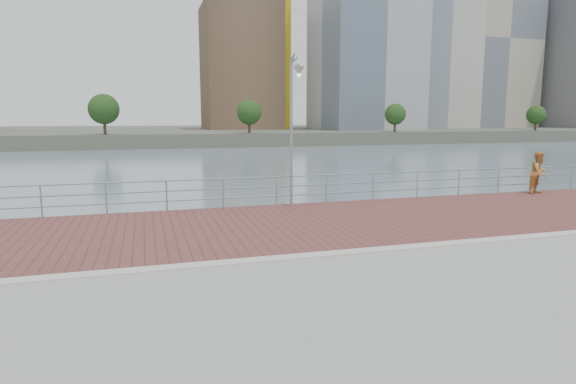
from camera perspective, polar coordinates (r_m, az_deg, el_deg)
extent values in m
plane|color=slate|center=(12.51, 2.74, -16.51)|extent=(400.00, 400.00, 0.00)
cube|color=brown|center=(15.12, -1.74, -3.94)|extent=(40.00, 6.80, 0.02)
cube|color=#B7B5AD|center=(11.78, 2.82, -7.55)|extent=(40.00, 0.40, 0.06)
cube|color=#4C5142|center=(133.27, -15.14, 6.75)|extent=(320.00, 95.00, 2.50)
cylinder|color=#8C9EA8|center=(18.19, -27.21, -1.02)|extent=(0.06, 0.06, 1.10)
cylinder|color=#8C9EA8|center=(17.92, -20.75, -0.74)|extent=(0.06, 0.06, 1.10)
cylinder|color=#8C9EA8|center=(17.88, -14.19, -0.46)|extent=(0.06, 0.06, 1.10)
cylinder|color=#8C9EA8|center=(18.08, -7.68, -0.17)|extent=(0.06, 0.06, 1.10)
cylinder|color=#8C9EA8|center=(18.51, -1.40, 0.12)|extent=(0.06, 0.06, 1.10)
cylinder|color=#8C9EA8|center=(19.14, 4.54, 0.38)|extent=(0.06, 0.06, 1.10)
cylinder|color=#8C9EA8|center=(19.97, 10.04, 0.63)|extent=(0.06, 0.06, 1.10)
cylinder|color=#8C9EA8|center=(20.97, 15.06, 0.84)|extent=(0.06, 0.06, 1.10)
cylinder|color=#8C9EA8|center=(22.11, 19.59, 1.03)|extent=(0.06, 0.06, 1.10)
cylinder|color=#8C9EA8|center=(23.38, 23.66, 1.20)|extent=(0.06, 0.06, 1.10)
cylinder|color=#8C9EA8|center=(24.75, 27.29, 1.34)|extent=(0.06, 0.06, 1.10)
cylinder|color=#8C9EA8|center=(26.22, 30.53, 1.46)|extent=(0.06, 0.06, 1.10)
cylinder|color=#8C9EA8|center=(18.19, -4.52, 1.69)|extent=(39.00, 0.05, 0.05)
cylinder|color=#8C9EA8|center=(18.24, -4.51, 0.52)|extent=(39.00, 0.05, 0.05)
cylinder|color=#8C9EA8|center=(18.30, -4.50, -0.60)|extent=(39.00, 0.05, 0.05)
cylinder|color=gray|center=(17.95, 0.39, 6.65)|extent=(0.11, 0.11, 5.34)
cylinder|color=gray|center=(17.63, 0.84, 15.29)|extent=(0.06, 0.89, 0.06)
cone|color=#B2B2AD|center=(17.19, 1.30, 14.86)|extent=(0.39, 0.39, 0.31)
imported|color=#C47E39|center=(23.90, 27.60, 2.05)|extent=(1.07, 0.94, 1.86)
cube|color=gold|center=(121.56, -0.26, 19.31)|extent=(2.00, 2.00, 50.00)
cube|color=brown|center=(123.57, -5.67, 14.43)|extent=(18.00, 18.00, 30.04)
cube|color=#ADA38E|center=(161.32, 22.20, 15.97)|extent=(24.00, 22.00, 49.41)
cylinder|color=#473323|center=(87.87, -20.92, 7.68)|extent=(0.50, 0.50, 3.98)
sphere|color=#193814|center=(87.88, -21.00, 9.16)|extent=(5.11, 5.11, 5.11)
cylinder|color=#473323|center=(89.65, -4.61, 8.10)|extent=(0.50, 0.50, 3.54)
sphere|color=#193814|center=(89.65, -4.63, 9.39)|extent=(4.55, 4.55, 4.55)
cylinder|color=#473323|center=(100.32, 12.55, 7.92)|extent=(0.50, 0.50, 3.27)
sphere|color=#193814|center=(100.32, 12.59, 8.98)|extent=(4.21, 4.21, 4.21)
cylinder|color=#473323|center=(121.26, 27.28, 7.26)|extent=(0.50, 0.50, 3.22)
sphere|color=#193814|center=(121.26, 27.34, 8.13)|extent=(4.14, 4.14, 4.14)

